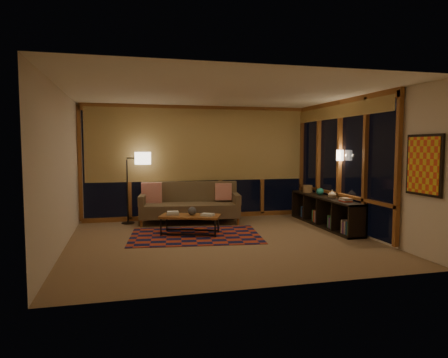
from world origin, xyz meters
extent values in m
cube|color=#98714A|center=(0.00, 0.00, 0.00)|extent=(5.50, 5.00, 0.01)
cube|color=white|center=(0.00, 0.00, 2.70)|extent=(5.50, 5.00, 0.01)
cube|color=beige|center=(0.00, 2.50, 1.35)|extent=(5.50, 0.01, 2.70)
cube|color=beige|center=(0.00, -2.50, 1.35)|extent=(5.50, 0.01, 2.70)
cube|color=beige|center=(-2.75, 0.00, 1.35)|extent=(0.01, 5.00, 2.70)
cube|color=beige|center=(2.75, 0.00, 1.35)|extent=(0.01, 5.00, 2.70)
cube|color=#A83318|center=(-0.41, 0.53, 0.01)|extent=(2.68, 1.95, 0.01)
sphere|color=black|center=(-0.45, 0.68, 0.47)|extent=(0.19, 0.19, 0.17)
cylinder|color=olive|center=(2.47, 1.62, 0.73)|extent=(0.23, 0.23, 0.17)
sphere|color=#1C7665|center=(2.49, 1.04, 0.73)|extent=(0.18, 0.18, 0.16)
imported|color=tan|center=(2.49, 0.50, 0.74)|extent=(0.22, 0.22, 0.18)
camera|label=1|loc=(-1.71, -7.01, 1.73)|focal=32.00mm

